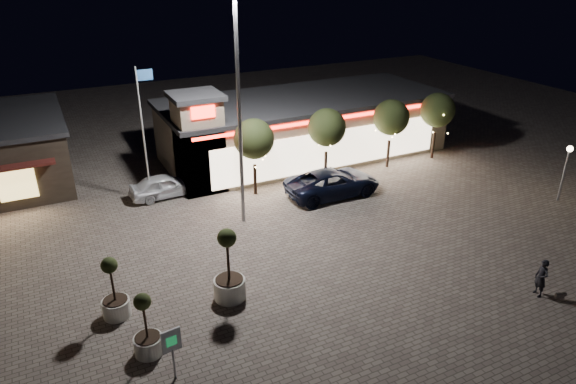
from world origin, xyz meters
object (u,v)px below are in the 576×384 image
pickup_truck (333,183)px  white_sedan (164,186)px  planter_mid (147,335)px  pedestrian (541,278)px  planter_left (115,298)px  valet_sign (172,345)px

pickup_truck → white_sedan: (-9.31, 4.38, -0.11)m
white_sedan → planter_mid: bearing=160.6°
pedestrian → planter_left: 17.97m
valet_sign → pickup_truck: bearing=39.7°
planter_left → white_sedan: bearing=66.2°
planter_mid → pedestrian: bearing=-13.8°
pickup_truck → planter_left: size_ratio=2.14×
planter_mid → white_sedan: bearing=73.5°
planter_left → valet_sign: bearing=-74.4°
pedestrian → valet_sign: bearing=-86.8°
pedestrian → planter_mid: 16.46m
white_sedan → pickup_truck: bearing=-118.0°
white_sedan → valet_sign: 15.33m
pickup_truck → pedestrian: size_ratio=3.40×
white_sedan → valet_sign: (-3.40, -14.93, 0.74)m
white_sedan → planter_mid: planter_mid is taller
pedestrian → planter_left: (-16.67, 6.69, -0.02)m
pickup_truck → planter_left: planter_left is taller
planter_left → valet_sign: size_ratio=1.33×
pickup_truck → valet_sign: (-12.72, -10.55, 0.63)m
pickup_truck → valet_sign: 16.54m
pickup_truck → white_sedan: 10.29m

